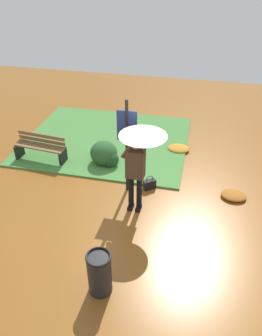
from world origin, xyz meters
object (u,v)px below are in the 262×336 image
at_px(person_with_umbrella, 140,148).
at_px(handbag, 149,184).
at_px(park_bench, 41,148).
at_px(trash_bin, 100,273).
at_px(info_sign_post, 127,137).

bearing_deg(person_with_umbrella, handbag, 81.54).
height_order(person_with_umbrella, park_bench, person_with_umbrella).
xyz_separation_m(handbag, trash_bin, (-0.32, -2.96, 0.29)).
height_order(info_sign_post, park_bench, info_sign_post).
bearing_deg(info_sign_post, trash_bin, -86.14).
bearing_deg(handbag, trash_bin, -96.26).
bearing_deg(info_sign_post, park_bench, 163.55).
distance_m(person_with_umbrella, trash_bin, 2.49).
height_order(park_bench, trash_bin, trash_bin).
bearing_deg(trash_bin, person_with_umbrella, 84.50).
bearing_deg(park_bench, person_with_umbrella, -24.78).
height_order(handbag, trash_bin, trash_bin).
xyz_separation_m(person_with_umbrella, park_bench, (-2.98, 1.38, -1.15)).
height_order(info_sign_post, trash_bin, info_sign_post).
bearing_deg(handbag, park_bench, 168.70).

